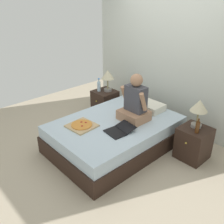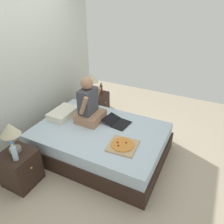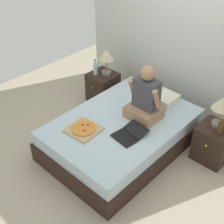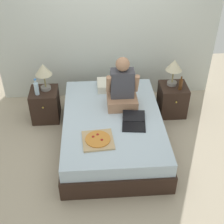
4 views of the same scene
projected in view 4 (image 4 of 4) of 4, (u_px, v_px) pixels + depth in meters
ground_plane at (113, 142)px, 4.77m from camera, size 5.75×5.75×0.00m
wall_back at (107, 29)px, 5.16m from camera, size 3.75×0.12×2.50m
bed at (113, 130)px, 4.63m from camera, size 1.45×2.10×0.49m
nightstand_left at (45, 105)px, 5.11m from camera, size 0.44×0.47×0.53m
lamp_on_left_nightstand at (43, 71)px, 4.80m from camera, size 0.26×0.26×0.45m
water_bottle at (36, 88)px, 4.81m from camera, size 0.07×0.07×0.28m
nightstand_right at (172, 100)px, 5.23m from camera, size 0.44×0.47×0.53m
lamp_on_right_nightstand at (174, 67)px, 4.92m from camera, size 0.26×0.26×0.45m
beer_bottle at (181, 84)px, 4.94m from camera, size 0.06×0.06×0.23m
pillow at (113, 85)px, 5.07m from camera, size 0.52×0.34×0.12m
person_seated at (122, 89)px, 4.55m from camera, size 0.47×0.40×0.78m
laptop at (134, 123)px, 4.33m from camera, size 0.36×0.45×0.07m
pizza_box at (98, 140)px, 4.05m from camera, size 0.43×0.43×0.04m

